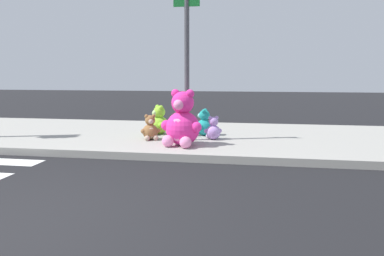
{
  "coord_description": "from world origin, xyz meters",
  "views": [
    {
      "loc": [
        2.36,
        -3.2,
        1.61
      ],
      "look_at": [
        1.24,
        3.6,
        0.55
      ],
      "focal_mm": 33.01,
      "sensor_mm": 36.0,
      "label": 1
    }
  ],
  "objects_px": {
    "plush_pink_large": "(182,123)",
    "plush_white": "(182,124)",
    "plush_lavender": "(213,130)",
    "plush_brown": "(150,130)",
    "plush_lime": "(159,122)",
    "plush_teal": "(204,125)",
    "sign_pole": "(187,63)"
  },
  "relations": [
    {
      "from": "sign_pole",
      "to": "plush_brown",
      "type": "height_order",
      "value": "sign_pole"
    },
    {
      "from": "sign_pole",
      "to": "plush_lavender",
      "type": "height_order",
      "value": "sign_pole"
    },
    {
      "from": "plush_pink_large",
      "to": "plush_lavender",
      "type": "xyz_separation_m",
      "value": [
        0.56,
        0.78,
        -0.25
      ]
    },
    {
      "from": "plush_pink_large",
      "to": "plush_white",
      "type": "xyz_separation_m",
      "value": [
        -0.27,
        1.4,
        -0.21
      ]
    },
    {
      "from": "plush_pink_large",
      "to": "plush_white",
      "type": "height_order",
      "value": "plush_pink_large"
    },
    {
      "from": "sign_pole",
      "to": "plush_brown",
      "type": "relative_size",
      "value": 5.6
    },
    {
      "from": "plush_lime",
      "to": "plush_lavender",
      "type": "height_order",
      "value": "plush_lime"
    },
    {
      "from": "plush_teal",
      "to": "plush_brown",
      "type": "distance_m",
      "value": 1.33
    },
    {
      "from": "plush_white",
      "to": "plush_pink_large",
      "type": "bearing_deg",
      "value": -79.05
    },
    {
      "from": "plush_brown",
      "to": "plush_lime",
      "type": "bearing_deg",
      "value": 90.45
    },
    {
      "from": "plush_lime",
      "to": "plush_brown",
      "type": "height_order",
      "value": "plush_lime"
    },
    {
      "from": "sign_pole",
      "to": "plush_lime",
      "type": "distance_m",
      "value": 1.77
    },
    {
      "from": "plush_pink_large",
      "to": "plush_white",
      "type": "relative_size",
      "value": 1.86
    },
    {
      "from": "plush_pink_large",
      "to": "plush_brown",
      "type": "distance_m",
      "value": 1.0
    },
    {
      "from": "plush_white",
      "to": "plush_lime",
      "type": "bearing_deg",
      "value": -166.65
    },
    {
      "from": "sign_pole",
      "to": "plush_teal",
      "type": "xyz_separation_m",
      "value": [
        0.28,
        0.68,
        -1.44
      ]
    },
    {
      "from": "plush_pink_large",
      "to": "sign_pole",
      "type": "bearing_deg",
      "value": 90.15
    },
    {
      "from": "plush_teal",
      "to": "plush_brown",
      "type": "height_order",
      "value": "plush_teal"
    },
    {
      "from": "plush_pink_large",
      "to": "plush_teal",
      "type": "height_order",
      "value": "plush_pink_large"
    },
    {
      "from": "sign_pole",
      "to": "plush_white",
      "type": "xyz_separation_m",
      "value": [
        -0.27,
        0.82,
        -1.45
      ]
    },
    {
      "from": "sign_pole",
      "to": "plush_white",
      "type": "bearing_deg",
      "value": 108.26
    },
    {
      "from": "plush_pink_large",
      "to": "plush_lime",
      "type": "xyz_separation_m",
      "value": [
        -0.83,
        1.27,
        -0.17
      ]
    },
    {
      "from": "plush_pink_large",
      "to": "plush_lime",
      "type": "relative_size",
      "value": 1.61
    },
    {
      "from": "plush_white",
      "to": "plush_brown",
      "type": "bearing_deg",
      "value": -121.89
    },
    {
      "from": "plush_pink_large",
      "to": "plush_lavender",
      "type": "relative_size",
      "value": 2.17
    },
    {
      "from": "plush_brown",
      "to": "plush_lavender",
      "type": "height_order",
      "value": "plush_brown"
    },
    {
      "from": "sign_pole",
      "to": "plush_pink_large",
      "type": "bearing_deg",
      "value": -89.85
    },
    {
      "from": "plush_white",
      "to": "plush_lime",
      "type": "xyz_separation_m",
      "value": [
        -0.56,
        -0.13,
        0.04
      ]
    },
    {
      "from": "plush_brown",
      "to": "plush_lavender",
      "type": "bearing_deg",
      "value": 11.03
    },
    {
      "from": "plush_pink_large",
      "to": "plush_teal",
      "type": "xyz_separation_m",
      "value": [
        0.28,
        1.27,
        -0.21
      ]
    },
    {
      "from": "plush_brown",
      "to": "sign_pole",
      "type": "bearing_deg",
      "value": 4.83
    },
    {
      "from": "plush_lavender",
      "to": "plush_brown",
      "type": "bearing_deg",
      "value": -168.97
    }
  ]
}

